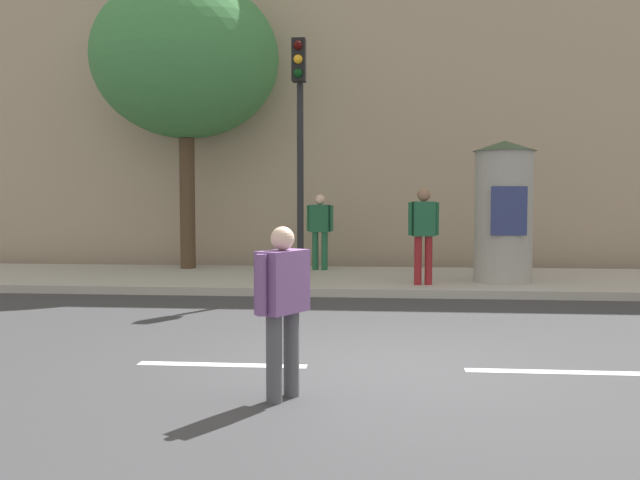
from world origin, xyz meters
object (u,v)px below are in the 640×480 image
poster_column (504,211)px  street_tree (186,59)px  pedestrian_near_pole (424,228)px  traffic_light (299,122)px  pedestrian_with_backpack (283,298)px  pedestrian_tallest (320,226)px

poster_column → street_tree: 7.77m
pedestrian_near_pole → traffic_light: bearing=-167.5°
poster_column → street_tree: size_ratio=0.41×
pedestrian_with_backpack → pedestrian_tallest: bearing=93.0°
traffic_light → pedestrian_with_backpack: (0.60, -6.40, -2.22)m
traffic_light → poster_column: (3.79, 1.08, -1.59)m
street_tree → pedestrian_near_pole: 6.84m
poster_column → street_tree: street_tree is taller
street_tree → pedestrian_near_pole: street_tree is taller
traffic_light → pedestrian_tallest: (0.11, 2.94, -1.97)m
pedestrian_with_backpack → pedestrian_tallest: pedestrian_tallest is taller
street_tree → pedestrian_with_backpack: bearing=-69.5°
traffic_light → pedestrian_tallest: traffic_light is taller
street_tree → pedestrian_near_pole: (5.18, -2.55, -3.67)m
traffic_light → poster_column: bearing=15.9°
pedestrian_near_pole → pedestrian_with_backpack: bearing=-103.4°
pedestrian_tallest → pedestrian_near_pole: size_ratio=0.94×
poster_column → pedestrian_with_backpack: poster_column is taller
traffic_light → pedestrian_with_backpack: 6.80m
pedestrian_with_backpack → pedestrian_near_pole: size_ratio=0.85×
street_tree → pedestrian_tallest: bearing=-2.1°
traffic_light → pedestrian_tallest: 3.54m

